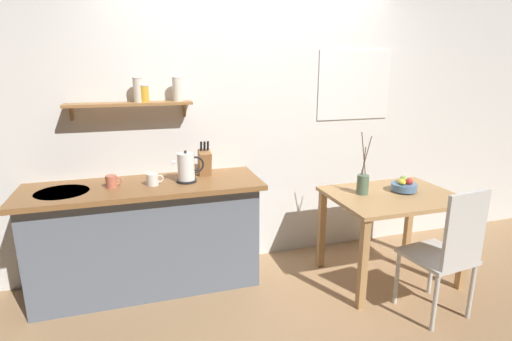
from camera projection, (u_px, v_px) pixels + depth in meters
name	position (u px, v px, depth m)	size (l,w,h in m)	color
ground_plane	(276.00, 286.00, 3.34)	(14.00, 14.00, 0.00)	#A87F56
back_wall	(275.00, 115.00, 3.65)	(6.80, 0.11, 2.70)	white
kitchen_counter	(147.00, 236.00, 3.23)	(1.83, 0.63, 0.90)	slate
wall_shelf	(140.00, 99.00, 3.12)	(0.96, 0.20, 0.32)	#9E6B3D
dining_table	(392.00, 207.00, 3.34)	(1.03, 0.79, 0.76)	tan
dining_chair_near	(448.00, 249.00, 2.81)	(0.46, 0.47, 1.00)	silver
fruit_bowl	(404.00, 185.00, 3.37)	(0.21, 0.21, 0.13)	#51759E
twig_vase	(363.00, 184.00, 3.30)	(0.10, 0.10, 0.52)	#567056
electric_kettle	(187.00, 168.00, 3.14)	(0.25, 0.16, 0.26)	black
knife_block	(205.00, 162.00, 3.32)	(0.10, 0.16, 0.30)	#9E6B3D
coffee_mug_by_sink	(112.00, 181.00, 3.01)	(0.12, 0.08, 0.09)	#C6664C
coffee_mug_spare	(153.00, 179.00, 3.07)	(0.13, 0.09, 0.09)	white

